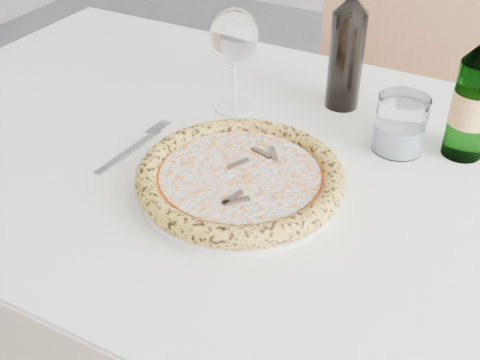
{
  "coord_description": "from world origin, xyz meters",
  "views": [
    {
      "loc": [
        0.36,
        -0.48,
        1.31
      ],
      "look_at": [
        0.01,
        0.19,
        0.78
      ],
      "focal_mm": 45.0,
      "sensor_mm": 36.0,
      "label": 1
    }
  ],
  "objects": [
    {
      "name": "plate",
      "position": [
        0.01,
        0.19,
        0.76
      ],
      "size": [
        0.31,
        0.31,
        0.02
      ],
      "color": "white",
      "rests_on": "dining_table"
    },
    {
      "name": "wine_bottle",
      "position": [
        0.05,
        0.53,
        0.87
      ],
      "size": [
        0.06,
        0.06,
        0.26
      ],
      "color": "black",
      "rests_on": "dining_table"
    },
    {
      "name": "wine_glass",
      "position": [
        -0.12,
        0.42,
        0.9
      ],
      "size": [
        0.09,
        0.09,
        0.2
      ],
      "color": "white",
      "rests_on": "dining_table"
    },
    {
      "name": "chair_far",
      "position": [
        0.03,
        1.09,
        0.53
      ],
      "size": [
        0.56,
        0.56,
        0.93
      ],
      "color": "brown",
      "rests_on": "floor"
    },
    {
      "name": "tumbler",
      "position": [
        0.19,
        0.42,
        0.8
      ],
      "size": [
        0.09,
        0.09,
        0.1
      ],
      "color": "white",
      "rests_on": "dining_table"
    },
    {
      "name": "pizza",
      "position": [
        0.01,
        0.19,
        0.78
      ],
      "size": [
        0.32,
        0.32,
        0.03
      ],
      "color": "tan",
      "rests_on": "plate"
    },
    {
      "name": "beer_bottle",
      "position": [
        0.29,
        0.46,
        0.86
      ],
      "size": [
        0.07,
        0.07,
        0.26
      ],
      "color": "#2C6F2A",
      "rests_on": "dining_table"
    },
    {
      "name": "fork",
      "position": [
        -0.21,
        0.21,
        0.76
      ],
      "size": [
        0.03,
        0.2,
        0.0
      ],
      "color": "#949AA2",
      "rests_on": "dining_table"
    },
    {
      "name": "dining_table",
      "position": [
        0.01,
        0.29,
        0.67
      ],
      "size": [
        1.51,
        0.9,
        0.76
      ],
      "color": "brown",
      "rests_on": "floor"
    }
  ]
}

